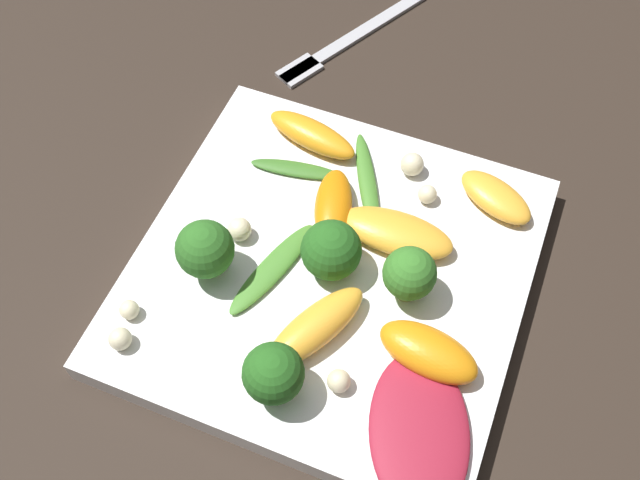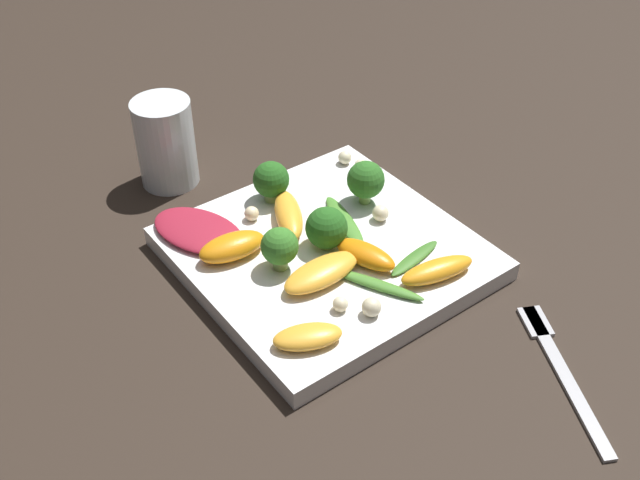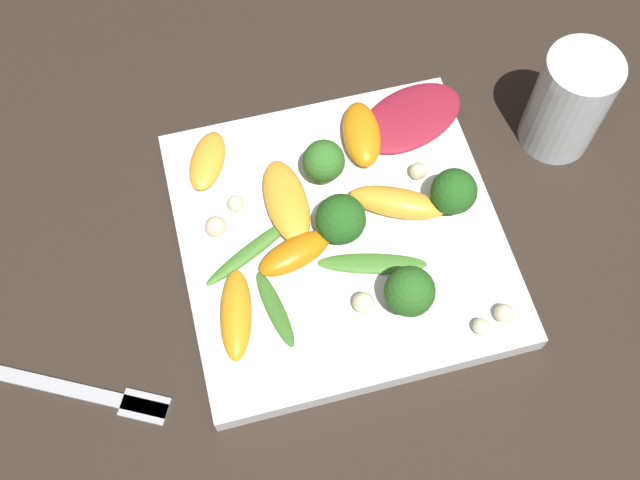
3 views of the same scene
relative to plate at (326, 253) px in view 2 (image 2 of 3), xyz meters
The scene contains 24 objects.
ground_plane 0.01m from the plate, ahead, with size 2.40×2.40×0.00m, color #2D231C.
plate is the anchor object (origin of this frame).
drinking_glass 0.22m from the plate, 165.38° to the right, with size 0.06×0.06×0.10m.
fork 0.23m from the plate, 19.45° to the left, with size 0.15×0.09×0.01m.
radicchio_leaf_0 0.12m from the plate, 134.27° to the right, with size 0.11×0.09×0.01m.
orange_segment_0 0.05m from the plate, 42.22° to the right, with size 0.04×0.08×0.02m.
orange_segment_1 0.11m from the plate, 28.68° to the left, with size 0.04×0.08×0.02m.
orange_segment_2 0.09m from the plate, 116.79° to the right, with size 0.04×0.07×0.02m.
orange_segment_3 0.05m from the plate, 169.67° to the right, with size 0.08×0.06×0.02m.
orange_segment_4 0.05m from the plate, 19.05° to the left, with size 0.07×0.04×0.02m.
orange_segment_5 0.13m from the plate, 43.99° to the right, with size 0.05×0.06×0.02m.
broccoli_floret_0 0.03m from the plate, 28.85° to the right, with size 0.04×0.04×0.04m.
broccoli_floret_1 0.06m from the plate, 94.20° to the right, with size 0.03×0.03×0.04m.
broccoli_floret_2 0.09m from the plate, 113.81° to the left, with size 0.04×0.04×0.05m.
broccoli_floret_3 0.10m from the plate, behind, with size 0.04×0.04×0.04m.
arugula_sprig_0 0.07m from the plate, ahead, with size 0.09×0.05×0.01m.
arugula_sprig_1 0.08m from the plate, 38.66° to the left, with size 0.03×0.07×0.00m.
arugula_sprig_2 0.04m from the plate, 115.74° to the left, with size 0.09×0.04×0.01m.
macadamia_nut_0 0.13m from the plate, 127.10° to the left, with size 0.01×0.01×0.01m.
macadamia_nut_1 0.07m from the plate, 91.50° to the left, with size 0.02×0.02×0.02m.
macadamia_nut_2 0.10m from the plate, 14.48° to the right, with size 0.02×0.02×0.02m.
macadamia_nut_3 0.09m from the plate, 155.48° to the right, with size 0.01×0.01×0.01m.
macadamia_nut_4 0.09m from the plate, 29.25° to the right, with size 0.01×0.01×0.01m.
macadamia_nut_5 0.14m from the plate, 134.87° to the left, with size 0.01×0.01×0.01m.
Camera 2 is at (0.43, -0.33, 0.47)m, focal length 42.00 mm.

